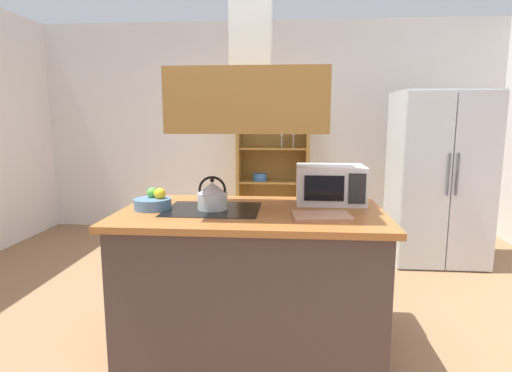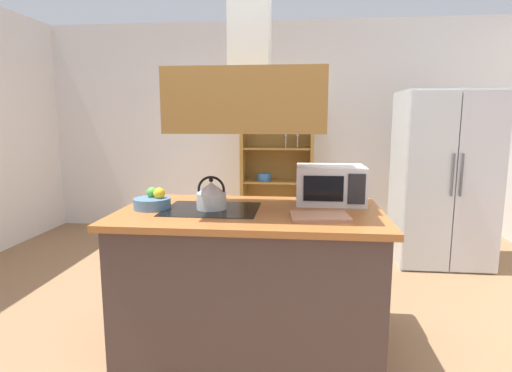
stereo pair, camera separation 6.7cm
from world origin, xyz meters
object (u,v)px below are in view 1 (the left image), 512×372
at_px(kettle, 212,196).
at_px(microwave, 330,184).
at_px(refrigerator, 438,178).
at_px(fruit_bowl, 153,202).
at_px(cutting_board, 322,216).
at_px(dish_cabinet, 273,175).

bearing_deg(kettle, microwave, 20.03).
bearing_deg(refrigerator, kettle, -138.34).
xyz_separation_m(refrigerator, fruit_bowl, (-2.40, -1.81, 0.07)).
bearing_deg(microwave, refrigerator, 50.59).
bearing_deg(cutting_board, dish_cabinet, 98.05).
bearing_deg(microwave, cutting_board, -101.37).
relative_size(cutting_board, fruit_bowl, 1.43).
distance_m(dish_cabinet, cutting_board, 2.93).
relative_size(refrigerator, kettle, 8.15).
distance_m(cutting_board, fruit_bowl, 1.08).
bearing_deg(dish_cabinet, microwave, -78.52).
xyz_separation_m(microwave, fruit_bowl, (-1.16, -0.30, -0.08)).
bearing_deg(kettle, fruit_bowl, -177.26).
bearing_deg(fruit_bowl, refrigerator, 37.06).
bearing_deg(cutting_board, refrigerator, 55.74).
height_order(kettle, cutting_board, kettle).
xyz_separation_m(cutting_board, fruit_bowl, (-1.07, 0.14, 0.04)).
bearing_deg(cutting_board, fruit_bowl, 172.42).
distance_m(kettle, fruit_bowl, 0.39).
height_order(refrigerator, dish_cabinet, refrigerator).
bearing_deg(fruit_bowl, dish_cabinet, 76.55).
height_order(refrigerator, kettle, refrigerator).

